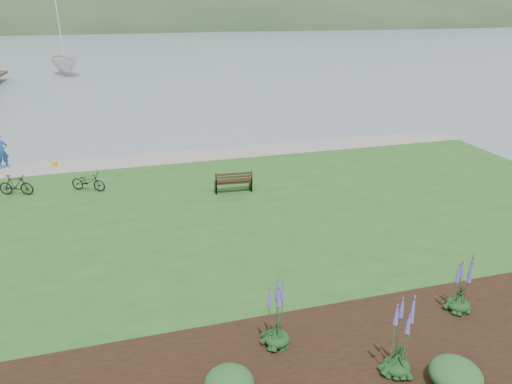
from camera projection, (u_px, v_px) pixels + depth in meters
ground at (202, 215)px, 18.99m from camera, size 600.00×600.00×0.00m
lawn at (211, 232)px, 17.13m from camera, size 34.00×20.00×0.40m
shoreline_path at (182, 157)px, 24.99m from camera, size 34.00×2.20×0.03m
garden_bed at (393, 354)px, 10.84m from camera, size 24.00×4.40×0.04m
far_hillside at (182, 28)px, 175.51m from camera, size 580.00×80.00×38.00m
park_bench at (234, 181)px, 20.15m from camera, size 1.67×0.78×1.01m
person at (0, 149)px, 22.85m from camera, size 0.91×0.79×2.10m
bicycle_a at (88, 182)px, 20.34m from camera, size 1.25×1.70×0.85m
bicycle_b at (16, 185)px, 19.84m from camera, size 0.88×1.58×0.92m
sailboat at (67, 75)px, 57.50m from camera, size 14.03×14.14×28.21m
pannier at (55, 164)px, 23.45m from camera, size 0.24×0.31×0.29m
echium_0 at (401, 339)px, 9.96m from camera, size 0.62×0.62×2.23m
echium_1 at (462, 287)px, 12.14m from camera, size 0.62×0.62×1.81m
echium_4 at (278, 314)px, 10.81m from camera, size 0.62×0.62×2.20m
shrub_0 at (229, 383)px, 9.63m from camera, size 1.07×1.07×0.53m
shrub_1 at (456, 375)px, 9.84m from camera, size 1.12×1.12×0.56m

